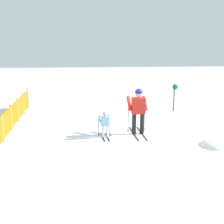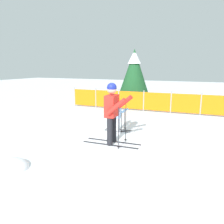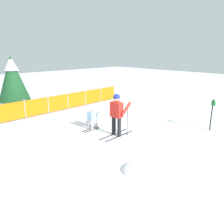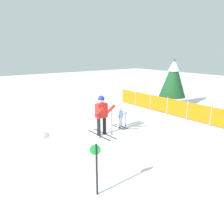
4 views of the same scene
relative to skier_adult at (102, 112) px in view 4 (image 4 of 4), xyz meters
name	(u,v)px [view 4 (image 4 of 4)]	position (x,y,z in m)	size (l,w,h in m)	color
ground_plane	(100,136)	(0.04, -0.13, -1.09)	(60.00, 60.00, 0.00)	white
skier_adult	(102,112)	(0.00, 0.00, 0.00)	(1.74, 0.79, 1.83)	black
skier_child	(120,116)	(-0.35, 1.33, -0.50)	(0.98, 0.51, 1.02)	black
safety_fence	(177,108)	(0.20, 5.11, -0.55)	(9.63, 0.37, 1.08)	gray
conifer_far	(173,77)	(-1.63, 6.93, 0.94)	(1.77, 1.77, 3.29)	#4C3823
trail_marker	(96,164)	(3.52, -2.54, -0.19)	(0.16, 0.25, 1.46)	black
snow_mound	(38,136)	(-1.57, -2.44, -1.09)	(1.01, 0.85, 0.40)	white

